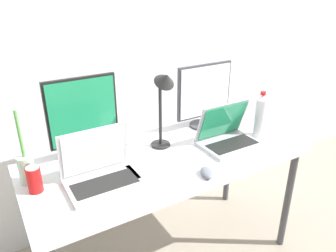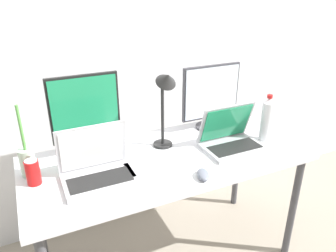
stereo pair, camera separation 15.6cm
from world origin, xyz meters
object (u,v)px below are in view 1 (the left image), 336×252
monitor_left (83,116)px  keyboard_main (167,162)px  laptop_silver (100,171)px  desk_lamp (164,95)px  work_desk (168,167)px  mouse_by_keyboard (207,173)px  laptop_secondary (227,135)px  water_bottle (260,116)px  monitor_center (204,95)px  soda_can_near_keyboard (34,179)px  bamboo_vase (26,168)px

monitor_left → keyboard_main: size_ratio=1.05×
laptop_silver → desk_lamp: desk_lamp is taller
work_desk → mouse_by_keyboard: size_ratio=14.34×
monitor_left → laptop_secondary: 0.82m
water_bottle → laptop_silver: bearing=179.1°
monitor_center → laptop_secondary: monitor_center is taller
soda_can_near_keyboard → bamboo_vase: bamboo_vase is taller
monitor_left → desk_lamp: 0.44m
desk_lamp → work_desk: bearing=-107.0°
laptop_silver → water_bottle: bearing=-0.9°
laptop_silver → bamboo_vase: (-0.30, 0.17, 0.02)m
keyboard_main → work_desk: bearing=55.0°
monitor_left → monitor_center: (0.78, 0.00, -0.02)m
work_desk → keyboard_main: 0.12m
desk_lamp → monitor_center: bearing=20.5°
bamboo_vase → soda_can_near_keyboard: bearing=-80.6°
laptop_secondary → bamboo_vase: (-1.07, 0.18, 0.02)m
laptop_secondary → desk_lamp: size_ratio=0.71×
laptop_silver → bamboo_vase: 0.34m
monitor_left → desk_lamp: size_ratio=0.94×
work_desk → keyboard_main: bearing=-123.2°
monitor_center → laptop_secondary: (-0.03, -0.28, -0.16)m
work_desk → water_bottle: water_bottle is taller
mouse_by_keyboard → bamboo_vase: bamboo_vase is taller
water_bottle → desk_lamp: 0.63m
water_bottle → bamboo_vase: bamboo_vase is taller
monitor_center → bamboo_vase: size_ratio=1.12×
monitor_center → laptop_secondary: bearing=-97.1°
monitor_left → laptop_silver: (-0.02, -0.27, -0.18)m
bamboo_vase → laptop_secondary: bearing=-9.5°
work_desk → desk_lamp: bearing=73.0°
monitor_left → monitor_center: bearing=0.1°
mouse_by_keyboard → laptop_secondary: bearing=55.4°
monitor_center → water_bottle: 0.37m
laptop_silver → mouse_by_keyboard: 0.52m
water_bottle → desk_lamp: desk_lamp is taller
laptop_silver → monitor_left: bearing=85.0°
laptop_secondary → desk_lamp: 0.45m
laptop_silver → soda_can_near_keyboard: size_ratio=2.68×
laptop_secondary → water_bottle: size_ratio=1.18×
work_desk → monitor_center: bearing=29.3°
bamboo_vase → laptop_silver: bearing=-30.0°
mouse_by_keyboard → water_bottle: 0.59m
bamboo_vase → water_bottle: bearing=-8.1°
monitor_center → desk_lamp: bearing=-159.5°
laptop_silver → water_bottle: 1.02m
water_bottle → soda_can_near_keyboard: water_bottle is taller
work_desk → laptop_secondary: bearing=-8.6°
monitor_left → keyboard_main: 0.50m
monitor_center → keyboard_main: size_ratio=0.98×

